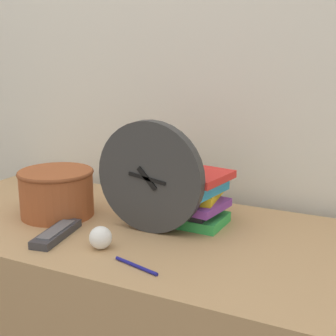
% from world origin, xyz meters
% --- Properties ---
extents(wall_back, '(6.00, 0.04, 2.40)m').
position_xyz_m(wall_back, '(0.00, 0.69, 1.20)').
color(wall_back, silver).
rests_on(wall_back, ground_plane).
extents(desk_clock, '(0.30, 0.03, 0.30)m').
position_xyz_m(desk_clock, '(0.05, 0.30, 0.85)').
color(desk_clock, '#333333').
rests_on(desk_clock, desk).
extents(book_stack, '(0.26, 0.22, 0.15)m').
position_xyz_m(book_stack, '(0.10, 0.41, 0.78)').
color(book_stack, green).
rests_on(book_stack, desk).
extents(basket, '(0.22, 0.22, 0.14)m').
position_xyz_m(basket, '(-0.25, 0.29, 0.78)').
color(basket, '#994C28').
rests_on(basket, desk).
extents(tv_remote, '(0.08, 0.19, 0.02)m').
position_xyz_m(tv_remote, '(-0.14, 0.15, 0.71)').
color(tv_remote, '#333338').
rests_on(tv_remote, desk).
extents(crumpled_paper_ball, '(0.06, 0.06, 0.06)m').
position_xyz_m(crumpled_paper_ball, '(0.00, 0.14, 0.73)').
color(crumpled_paper_ball, white).
rests_on(crumpled_paper_ball, desk).
extents(pen, '(0.12, 0.04, 0.01)m').
position_xyz_m(pen, '(0.13, 0.09, 0.71)').
color(pen, navy).
rests_on(pen, desk).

